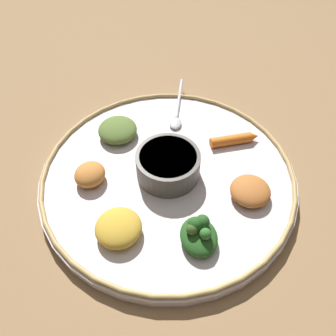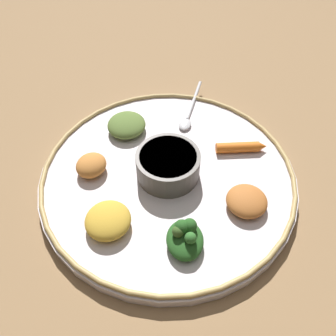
# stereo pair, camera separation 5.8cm
# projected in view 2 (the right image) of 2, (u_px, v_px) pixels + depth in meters

# --- Properties ---
(ground_plane) EXTENTS (2.40, 2.40, 0.00)m
(ground_plane) POSITION_uv_depth(u_px,v_px,m) (168.00, 181.00, 0.61)
(ground_plane) COLOR olive
(platter) EXTENTS (0.44, 0.44, 0.02)m
(platter) POSITION_uv_depth(u_px,v_px,m) (168.00, 177.00, 0.60)
(platter) COLOR silver
(platter) RESTS_ON ground_plane
(platter_rim) EXTENTS (0.44, 0.44, 0.01)m
(platter_rim) POSITION_uv_depth(u_px,v_px,m) (168.00, 172.00, 0.59)
(platter_rim) COLOR tan
(platter_rim) RESTS_ON platter
(center_bowl) EXTENTS (0.11, 0.11, 0.05)m
(center_bowl) POSITION_uv_depth(u_px,v_px,m) (168.00, 164.00, 0.57)
(center_bowl) COLOR #4C4742
(center_bowl) RESTS_ON platter
(spoon) EXTENTS (0.16, 0.07, 0.01)m
(spoon) POSITION_uv_depth(u_px,v_px,m) (189.00, 113.00, 0.69)
(spoon) COLOR silver
(spoon) RESTS_ON platter
(greens_pile) EXTENTS (0.09, 0.08, 0.04)m
(greens_pile) POSITION_uv_depth(u_px,v_px,m) (185.00, 237.00, 0.49)
(greens_pile) COLOR #23511E
(greens_pile) RESTS_ON platter
(carrot_near_spoon) EXTENTS (0.07, 0.08, 0.02)m
(carrot_near_spoon) POSITION_uv_depth(u_px,v_px,m) (241.00, 147.00, 0.62)
(carrot_near_spoon) COLOR orange
(carrot_near_spoon) RESTS_ON platter
(mound_squash) EXTENTS (0.06, 0.06, 0.03)m
(mound_squash) POSITION_uv_depth(u_px,v_px,m) (91.00, 165.00, 0.59)
(mound_squash) COLOR #C67A38
(mound_squash) RESTS_ON platter
(mound_chickpea) EXTENTS (0.07, 0.07, 0.03)m
(mound_chickpea) POSITION_uv_depth(u_px,v_px,m) (247.00, 201.00, 0.54)
(mound_chickpea) COLOR #B2662D
(mound_chickpea) RESTS_ON platter
(mound_lentil_yellow) EXTENTS (0.10, 0.09, 0.03)m
(mound_lentil_yellow) POSITION_uv_depth(u_px,v_px,m) (108.00, 220.00, 0.51)
(mound_lentil_yellow) COLOR gold
(mound_lentil_yellow) RESTS_ON platter
(mound_collards) EXTENTS (0.10, 0.10, 0.03)m
(mound_collards) POSITION_uv_depth(u_px,v_px,m) (127.00, 125.00, 0.65)
(mound_collards) COLOR #567033
(mound_collards) RESTS_ON platter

